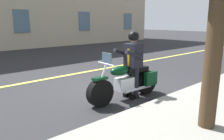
% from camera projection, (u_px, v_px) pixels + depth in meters
% --- Properties ---
extents(ground_plane, '(80.00, 80.00, 0.00)m').
position_uv_depth(ground_plane, '(104.00, 86.00, 6.71)').
color(ground_plane, '#28282B').
extents(lane_center_stripe, '(60.00, 0.16, 0.01)m').
position_uv_depth(lane_center_stripe, '(70.00, 75.00, 8.17)').
color(lane_center_stripe, '#E5DB4C').
rests_on(lane_center_stripe, ground_plane).
extents(motorcycle_main, '(2.22, 0.66, 1.26)m').
position_uv_depth(motorcycle_main, '(127.00, 82.00, 5.56)').
color(motorcycle_main, black).
rests_on(motorcycle_main, ground_plane).
extents(rider_main, '(0.64, 0.57, 1.74)m').
position_uv_depth(rider_main, '(133.00, 59.00, 5.55)').
color(rider_main, black).
rests_on(rider_main, ground_plane).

